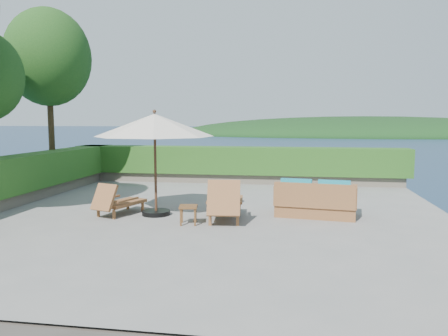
% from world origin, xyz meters
% --- Properties ---
extents(ground, '(12.00, 12.00, 0.00)m').
position_xyz_m(ground, '(0.00, 0.00, 0.00)').
color(ground, gray).
rests_on(ground, ground).
extents(foundation, '(12.00, 12.00, 3.00)m').
position_xyz_m(foundation, '(0.00, 0.00, -1.55)').
color(foundation, '#574E45').
rests_on(foundation, ocean).
extents(ocean, '(600.00, 600.00, 0.00)m').
position_xyz_m(ocean, '(0.00, 0.00, -3.00)').
color(ocean, '#152943').
rests_on(ocean, ground).
extents(offshore_island, '(126.00, 57.60, 12.60)m').
position_xyz_m(offshore_island, '(25.00, 140.00, -3.00)').
color(offshore_island, black).
rests_on(offshore_island, ocean).
extents(planter_wall_far, '(12.00, 0.60, 0.36)m').
position_xyz_m(planter_wall_far, '(0.00, 5.60, 0.18)').
color(planter_wall_far, '#676252').
rests_on(planter_wall_far, ground).
extents(planter_wall_left, '(0.60, 12.00, 0.36)m').
position_xyz_m(planter_wall_left, '(-5.60, 0.00, 0.18)').
color(planter_wall_left, '#676252').
rests_on(planter_wall_left, ground).
extents(hedge_far, '(12.40, 0.90, 1.00)m').
position_xyz_m(hedge_far, '(0.00, 5.60, 0.85)').
color(hedge_far, '#184915').
rests_on(hedge_far, planter_wall_far).
extents(hedge_left, '(0.90, 12.40, 1.00)m').
position_xyz_m(hedge_left, '(-5.60, 0.00, 0.85)').
color(hedge_left, '#184915').
rests_on(hedge_left, planter_wall_left).
extents(tree_far, '(2.80, 2.80, 6.03)m').
position_xyz_m(tree_far, '(-6.00, 3.20, 4.40)').
color(tree_far, '#403018').
rests_on(tree_far, ground).
extents(patio_umbrella, '(3.63, 3.63, 2.61)m').
position_xyz_m(patio_umbrella, '(-1.26, -0.18, 2.21)').
color(patio_umbrella, black).
rests_on(patio_umbrella, ground).
extents(lounge_left, '(1.03, 1.56, 0.83)m').
position_xyz_m(lounge_left, '(-2.21, -0.34, 0.35)').
color(lounge_left, olive).
rests_on(lounge_left, ground).
extents(lounge_right, '(0.91, 1.85, 1.03)m').
position_xyz_m(lounge_right, '(0.53, -0.51, 0.43)').
color(lounge_right, olive).
rests_on(lounge_right, ground).
extents(side_table, '(0.47, 0.47, 0.43)m').
position_xyz_m(side_table, '(-0.23, -1.01, 0.35)').
color(side_table, brown).
rests_on(side_table, ground).
extents(wicker_loveseat, '(2.06, 1.25, 0.95)m').
position_xyz_m(wicker_loveseat, '(2.66, 0.27, 0.37)').
color(wicker_loveseat, olive).
rests_on(wicker_loveseat, ground).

